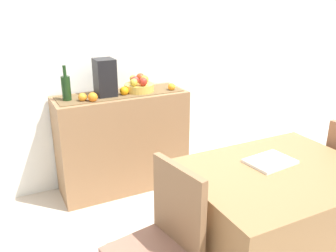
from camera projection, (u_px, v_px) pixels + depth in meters
ground_plane at (193, 234)px, 2.72m from camera, size 6.40×6.40×0.02m
room_wall_rear at (131, 37)px, 3.24m from camera, size 6.40×0.06×2.70m
sideboard_console at (123, 142)px, 3.24m from camera, size 1.15×0.42×0.90m
table_runner at (121, 94)px, 3.09m from camera, size 1.09×0.32×0.01m
fruit_bowl at (139, 88)px, 3.15m from camera, size 0.26×0.26×0.07m
apple_left at (140, 77)px, 3.20m from camera, size 0.08×0.08×0.08m
apple_center at (135, 80)px, 3.11m from camera, size 0.07×0.07×0.07m
apple_front at (143, 82)px, 3.05m from camera, size 0.07×0.07×0.07m
apple_upper at (145, 79)px, 3.14m from camera, size 0.07×0.07×0.07m
apple_rear at (133, 79)px, 3.18m from camera, size 0.07×0.07×0.07m
apple_right at (134, 82)px, 3.05m from camera, size 0.07×0.07×0.07m
wine_bottle at (66, 88)px, 2.86m from camera, size 0.07×0.07×0.29m
coffee_maker at (105, 78)px, 2.98m from camera, size 0.16×0.18×0.32m
orange_loose_mid at (124, 91)px, 3.04m from camera, size 0.08×0.08×0.08m
orange_loose_end at (172, 87)px, 3.19m from camera, size 0.07×0.07×0.07m
orange_loose_far at (83, 97)px, 2.87m from camera, size 0.07×0.07×0.07m
orange_loose_near_bowl at (93, 97)px, 2.85m from camera, size 0.08×0.08×0.08m
dining_table at (272, 223)px, 2.22m from camera, size 1.09×0.85×0.74m
open_book at (270, 161)px, 2.18m from camera, size 0.30×0.24×0.02m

